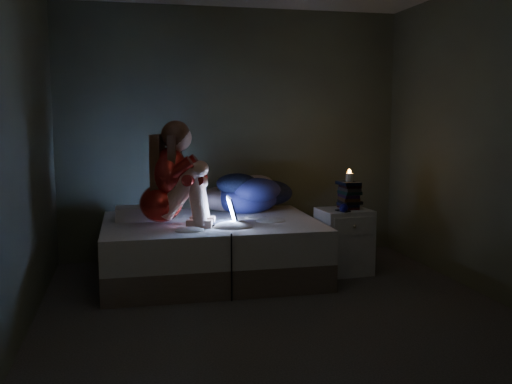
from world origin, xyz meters
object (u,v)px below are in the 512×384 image
object	(u,v)px
bed	(211,249)
woman	(160,173)
candle	(349,177)
phone	(342,211)
nightstand	(344,241)
laptop	(215,210)

from	to	relation	value
bed	woman	size ratio (longest dim) A/B	2.11
candle	phone	xyz separation A→B (m)	(-0.12, -0.13, -0.30)
nightstand	phone	bearing A→B (deg)	-125.10
woman	phone	bearing A→B (deg)	12.74
woman	phone	xyz separation A→B (m)	(1.65, -0.10, -0.37)
bed	laptop	world-z (taller)	laptop
phone	nightstand	bearing A→B (deg)	42.17
laptop	candle	size ratio (longest dim) A/B	4.61
bed	candle	bearing A→B (deg)	-4.62
laptop	candle	distance (m)	1.33
bed	phone	bearing A→B (deg)	-11.39
bed	phone	world-z (taller)	phone
woman	laptop	bearing A→B (deg)	6.32
laptop	candle	world-z (taller)	candle
woman	nightstand	world-z (taller)	woman
bed	woman	bearing A→B (deg)	-162.97
woman	phone	distance (m)	1.69
woman	laptop	world-z (taller)	woman
nightstand	phone	size ratio (longest dim) A/B	4.39
candle	bed	bearing A→B (deg)	175.38
phone	candle	bearing A→B (deg)	31.55
bed	candle	size ratio (longest dim) A/B	24.28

